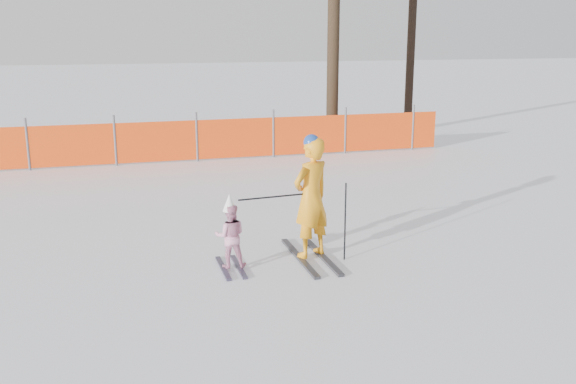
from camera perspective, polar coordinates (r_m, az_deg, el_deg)
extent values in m
plane|color=white|center=(8.95, 0.88, -6.97)|extent=(120.00, 120.00, 0.00)
cube|color=black|center=(9.38, 1.03, -5.85)|extent=(0.09, 1.68, 0.04)
cube|color=black|center=(9.47, 3.00, -5.65)|extent=(0.09, 1.68, 0.04)
imported|color=#FF9D15|center=(9.16, 2.07, -0.51)|extent=(0.76, 0.66, 1.74)
sphere|color=#1B4095|center=(8.99, 2.11, 4.44)|extent=(0.23, 0.23, 0.23)
cube|color=black|center=(9.03, -5.79, -6.76)|extent=(0.09, 0.92, 0.03)
cube|color=black|center=(9.07, -4.41, -6.64)|extent=(0.09, 0.92, 0.03)
imported|color=pink|center=(8.89, -5.16, -3.91)|extent=(0.49, 0.41, 0.90)
cone|color=white|center=(8.76, -5.23, -0.93)|extent=(0.19, 0.19, 0.24)
cylinder|color=black|center=(9.21, 5.10, -2.66)|extent=(0.02, 0.02, 1.14)
cylinder|color=black|center=(8.93, -1.50, -0.45)|extent=(0.96, 0.11, 0.02)
cylinder|color=#595960|center=(16.37, -22.14, 3.95)|extent=(0.06, 0.06, 1.25)
cylinder|color=#595960|center=(16.27, -15.12, 4.44)|extent=(0.06, 0.06, 1.25)
cylinder|color=#595960|center=(16.41, -8.11, 4.87)|extent=(0.06, 0.06, 1.25)
cylinder|color=#595960|center=(16.79, -1.31, 5.21)|extent=(0.06, 0.06, 1.25)
cylinder|color=#595960|center=(17.39, 5.11, 5.47)|extent=(0.06, 0.06, 1.25)
cylinder|color=#595960|center=(18.19, 11.04, 5.65)|extent=(0.06, 0.06, 1.25)
cube|color=#FF490D|center=(16.29, -13.91, 4.26)|extent=(16.68, 0.02, 1.00)
cylinder|color=#302215|center=(18.63, 4.08, 15.07)|extent=(0.34, 0.34, 7.09)
cylinder|color=black|center=(21.68, 10.86, 12.24)|extent=(0.27, 0.27, 5.21)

